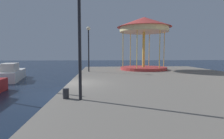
{
  "coord_description": "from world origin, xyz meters",
  "views": [
    {
      "loc": [
        1.89,
        -11.16,
        2.56
      ],
      "look_at": [
        2.84,
        3.27,
        1.31
      ],
      "focal_mm": 29.58,
      "sensor_mm": 36.0,
      "label": 1
    }
  ],
  "objects_px": {
    "carousel": "(144,30)",
    "bollard_south": "(66,93)",
    "lamp_post_mid_promenade": "(89,41)",
    "lamp_post_near_edge": "(79,20)",
    "motorboat_white": "(11,74)"
  },
  "relations": [
    {
      "from": "lamp_post_near_edge",
      "to": "bollard_south",
      "type": "height_order",
      "value": "lamp_post_near_edge"
    },
    {
      "from": "carousel",
      "to": "lamp_post_near_edge",
      "type": "relative_size",
      "value": 1.32
    },
    {
      "from": "lamp_post_near_edge",
      "to": "bollard_south",
      "type": "relative_size",
      "value": 11.04
    },
    {
      "from": "motorboat_white",
      "to": "lamp_post_near_edge",
      "type": "height_order",
      "value": "lamp_post_near_edge"
    },
    {
      "from": "lamp_post_mid_promenade",
      "to": "bollard_south",
      "type": "bearing_deg",
      "value": -91.37
    },
    {
      "from": "lamp_post_mid_promenade",
      "to": "carousel",
      "type": "bearing_deg",
      "value": 17.65
    },
    {
      "from": "carousel",
      "to": "lamp_post_mid_promenade",
      "type": "distance_m",
      "value": 6.28
    },
    {
      "from": "carousel",
      "to": "bollard_south",
      "type": "bearing_deg",
      "value": -115.7
    },
    {
      "from": "lamp_post_near_edge",
      "to": "bollard_south",
      "type": "bearing_deg",
      "value": 160.67
    },
    {
      "from": "lamp_post_near_edge",
      "to": "carousel",
      "type": "bearing_deg",
      "value": 66.83
    },
    {
      "from": "motorboat_white",
      "to": "lamp_post_mid_promenade",
      "type": "bearing_deg",
      "value": -2.16
    },
    {
      "from": "motorboat_white",
      "to": "lamp_post_near_edge",
      "type": "bearing_deg",
      "value": -55.34
    },
    {
      "from": "motorboat_white",
      "to": "bollard_south",
      "type": "bearing_deg",
      "value": -56.92
    },
    {
      "from": "carousel",
      "to": "lamp_post_mid_promenade",
      "type": "height_order",
      "value": "carousel"
    },
    {
      "from": "motorboat_white",
      "to": "lamp_post_mid_promenade",
      "type": "distance_m",
      "value": 8.14
    }
  ]
}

